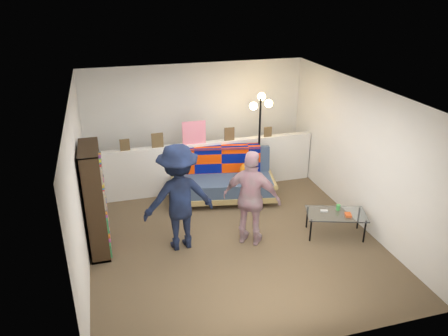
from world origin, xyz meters
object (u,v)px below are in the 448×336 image
person_left (179,198)px  person_right (252,199)px  futon_sofa (223,179)px  bookshelf (95,204)px  floor_lamp (260,123)px  coffee_table (337,215)px

person_left → person_right: (1.10, -0.20, -0.07)m
futon_sofa → person_right: size_ratio=1.34×
bookshelf → floor_lamp: bearing=24.4°
bookshelf → coffee_table: (3.75, -0.65, -0.42)m
bookshelf → coffee_table: bookshelf is taller
floor_lamp → person_left: floor_lamp is taller
bookshelf → person_right: bookshelf is taller
person_left → person_right: person_left is taller
futon_sofa → floor_lamp: bearing=20.2°
coffee_table → floor_lamp: size_ratio=0.56×
bookshelf → person_right: size_ratio=1.09×
coffee_table → floor_lamp: (-0.59, 2.08, 0.99)m
futon_sofa → person_left: size_ratio=1.23×
futon_sofa → person_right: 1.65m
person_right → person_left: bearing=24.0°
futon_sofa → coffee_table: (1.42, -1.78, -0.02)m
coffee_table → person_left: bearing=171.4°
futon_sofa → coffee_table: 2.27m
futon_sofa → bookshelf: bearing=-154.2°
coffee_table → person_left: 2.59m
floor_lamp → person_right: 2.15m
coffee_table → person_right: 1.48m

